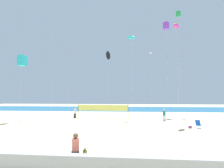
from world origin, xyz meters
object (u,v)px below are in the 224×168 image
object	(u,v)px
beach_handbag	(190,127)
kite_black_delta	(107,55)
folding_beach_chair	(198,124)
kite_white_diamond	(151,53)
beachgoer_teal_shirt	(164,115)
kite_violet_box	(166,26)
kite_magenta_inflatable	(176,26)
beachgoer_white_shirt	(75,113)
kite_red_diamond	(69,55)
kite_cyan_inflatable	(131,38)
toddler_figure	(85,156)
mother_figure	(75,148)
kite_cyan_box	(22,61)
volleyball_net	(102,108)
kite_green_box	(178,14)

from	to	relation	value
beach_handbag	kite_black_delta	world-z (taller)	kite_black_delta
folding_beach_chair	kite_white_diamond	xyz separation A→B (m)	(-2.59, 16.87, 12.55)
beachgoer_teal_shirt	folding_beach_chair	bearing A→B (deg)	102.78
kite_violet_box	kite_magenta_inflatable	world-z (taller)	kite_violet_box
beachgoer_white_shirt	kite_red_diamond	distance (m)	16.94
folding_beach_chair	kite_cyan_inflatable	bearing A→B (deg)	107.39
toddler_figure	kite_white_diamond	distance (m)	31.40
mother_figure	kite_red_diamond	bearing A→B (deg)	82.82
kite_black_delta	kite_cyan_box	xyz separation A→B (m)	(-11.24, -11.27, -3.37)
mother_figure	kite_black_delta	world-z (taller)	kite_black_delta
mother_figure	beach_handbag	size ratio (longest dim) A/B	5.06
beach_handbag	kite_cyan_inflatable	xyz separation A→B (m)	(-6.21, 7.30, 13.07)
kite_violet_box	beachgoer_white_shirt	bearing A→B (deg)	-164.64
toddler_figure	kite_black_delta	distance (m)	27.91
toddler_figure	folding_beach_chair	distance (m)	14.87
toddler_figure	folding_beach_chair	world-z (taller)	toddler_figure
kite_violet_box	kite_white_diamond	size ratio (longest dim) A/B	1.32
beachgoer_teal_shirt	kite_white_diamond	xyz separation A→B (m)	(-0.06, 11.53, 12.11)
volleyball_net	kite_violet_box	world-z (taller)	kite_violet_box
mother_figure	toddler_figure	bearing A→B (deg)	-33.63
toddler_figure	kite_green_box	xyz separation A→B (m)	(12.13, 22.99, 18.80)
kite_cyan_box	kite_cyan_inflatable	bearing A→B (deg)	14.48
beach_handbag	kite_cyan_box	size ratio (longest dim) A/B	0.03
beachgoer_white_shirt	kite_violet_box	xyz separation A→B (m)	(16.06, 4.41, 16.07)
kite_green_box	kite_white_diamond	world-z (taller)	kite_green_box
folding_beach_chair	beach_handbag	world-z (taller)	folding_beach_chair
volleyball_net	kite_white_diamond	bearing A→B (deg)	47.09
beach_handbag	kite_green_box	xyz separation A→B (m)	(3.00, 12.13, 19.17)
kite_green_box	kite_red_diamond	bearing A→B (deg)	166.30
mother_figure	kite_violet_box	distance (m)	29.59
toddler_figure	folding_beach_chair	size ratio (longest dim) A/B	1.05
mother_figure	volleyball_net	xyz separation A→B (m)	(-1.22, 17.84, 0.77)
kite_black_delta	kite_violet_box	bearing A→B (deg)	-12.76
toddler_figure	folding_beach_chair	bearing A→B (deg)	23.08
beachgoer_teal_shirt	folding_beach_chair	xyz separation A→B (m)	(2.53, -5.34, -0.44)
mother_figure	kite_magenta_inflatable	bearing A→B (deg)	27.28
toddler_figure	kite_green_box	distance (m)	32.08
folding_beach_chair	kite_violet_box	size ratio (longest dim) A/B	0.05
kite_cyan_inflatable	kite_green_box	size ratio (longest dim) A/B	0.69
beach_handbag	kite_magenta_inflatable	xyz separation A→B (m)	(-0.45, 2.35, 12.63)
mother_figure	kite_green_box	size ratio (longest dim) A/B	0.08
beach_handbag	mother_figure	bearing A→B (deg)	-131.76
beachgoer_white_shirt	folding_beach_chair	xyz separation A→B (m)	(16.44, -7.34, -0.41)
mother_figure	beachgoer_white_shirt	world-z (taller)	beachgoer_white_shirt
folding_beach_chair	kite_cyan_box	size ratio (longest dim) A/B	0.09
beachgoer_white_shirt	toddler_figure	bearing A→B (deg)	96.29
kite_green_box	kite_cyan_box	size ratio (longest dim) A/B	2.08
kite_violet_box	kite_white_diamond	bearing A→B (deg)	113.42
mother_figure	volleyball_net	world-z (taller)	volleyball_net
beachgoer_white_shirt	kite_white_diamond	world-z (taller)	kite_white_diamond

